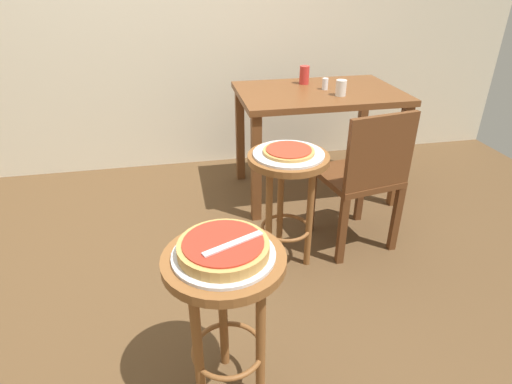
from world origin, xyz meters
name	(u,v)px	position (x,y,z in m)	size (l,w,h in m)	color
ground_plane	(167,288)	(0.00, 0.00, 0.00)	(6.00, 6.00, 0.00)	brown
stool_foreground	(225,293)	(0.24, -0.65, 0.49)	(0.42, 0.42, 0.65)	brown
serving_plate_foreground	(224,255)	(0.24, -0.65, 0.66)	(0.34, 0.34, 0.01)	silver
pizza_foreground	(223,248)	(0.24, -0.65, 0.69)	(0.30, 0.30, 0.05)	tan
stool_middle	(287,183)	(0.67, 0.12, 0.49)	(0.42, 0.42, 0.65)	brown
serving_plate_middle	(289,154)	(0.67, 0.12, 0.66)	(0.36, 0.36, 0.01)	silver
pizza_middle	(289,151)	(0.67, 0.12, 0.67)	(0.26, 0.26, 0.02)	tan
dining_table	(318,107)	(1.09, 0.90, 0.65)	(1.09, 0.72, 0.76)	brown
cup_near_edge	(341,88)	(1.18, 0.75, 0.81)	(0.07, 0.07, 0.10)	silver
cup_far_edge	(304,75)	(1.04, 1.09, 0.82)	(0.07, 0.07, 0.12)	red
condiment_shaker	(325,84)	(1.14, 0.92, 0.80)	(0.04, 0.04, 0.08)	white
wooden_chair	(364,175)	(1.13, 0.18, 0.47)	(0.46, 0.46, 0.85)	#5B3319
pizza_server_knife	(233,243)	(0.27, -0.67, 0.71)	(0.22, 0.02, 0.01)	silver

